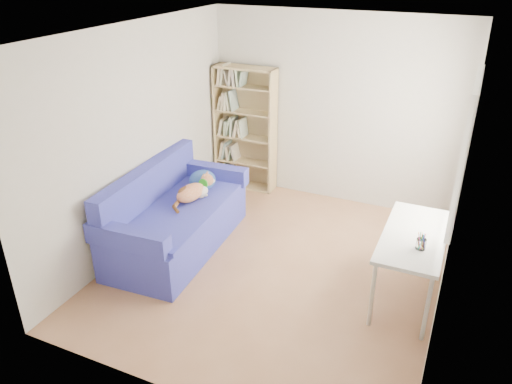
# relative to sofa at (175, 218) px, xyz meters

# --- Properties ---
(ground) EXTENTS (4.00, 4.00, 0.00)m
(ground) POSITION_rel_sofa_xyz_m (1.30, 0.05, -0.37)
(ground) COLOR #9B6846
(ground) RESTS_ON ground
(room_shell) EXTENTS (3.54, 4.04, 2.62)m
(room_shell) POSITION_rel_sofa_xyz_m (1.40, 0.08, 1.26)
(room_shell) COLOR silver
(room_shell) RESTS_ON ground
(sofa) EXTENTS (1.06, 2.06, 0.99)m
(sofa) POSITION_rel_sofa_xyz_m (0.00, 0.00, 0.00)
(sofa) COLOR navy
(sofa) RESTS_ON ground
(bookshelf) EXTENTS (0.91, 0.28, 1.82)m
(bookshelf) POSITION_rel_sofa_xyz_m (0.05, 1.89, 0.47)
(bookshelf) COLOR tan
(bookshelf) RESTS_ON ground
(desk) EXTENTS (0.60, 1.30, 0.75)m
(desk) POSITION_rel_sofa_xyz_m (2.73, 0.11, 0.31)
(desk) COLOR silver
(desk) RESTS_ON ground
(pen_cup) EXTENTS (0.09, 0.09, 0.18)m
(pen_cup) POSITION_rel_sofa_xyz_m (2.82, -0.14, 0.44)
(pen_cup) COLOR white
(pen_cup) RESTS_ON desk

